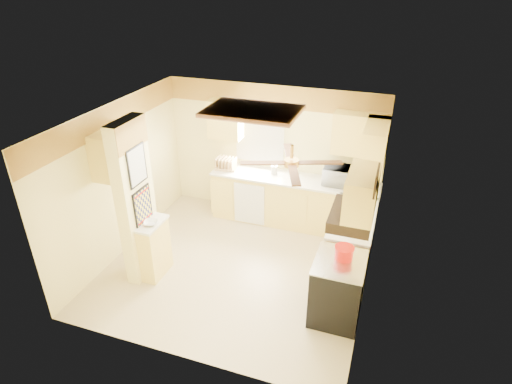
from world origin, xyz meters
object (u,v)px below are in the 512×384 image
at_px(stove, 337,289).
at_px(bowl, 151,223).
at_px(dutch_oven, 344,253).
at_px(kettle, 353,228).
at_px(microwave, 341,176).

height_order(stove, bowl, bowl).
bearing_deg(dutch_oven, kettle, 86.49).
bearing_deg(kettle, stove, -95.49).
bearing_deg(stove, bowl, -179.06).
relative_size(microwave, bowl, 2.82).
bearing_deg(kettle, microwave, 105.17).
bearing_deg(bowl, dutch_oven, 2.66).
relative_size(stove, microwave, 1.57).
height_order(stove, dutch_oven, dutch_oven).
relative_size(bowl, dutch_oven, 0.80).
distance_m(bowl, dutch_oven, 2.81).
bearing_deg(microwave, bowl, 42.94).
relative_size(stove, bowl, 4.42).
xyz_separation_m(bowl, dutch_oven, (2.80, 0.13, 0.04)).
bearing_deg(microwave, stove, 99.83).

